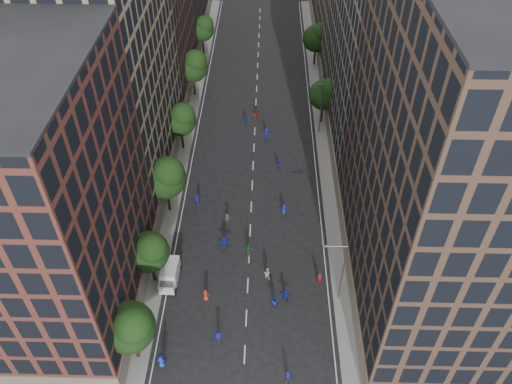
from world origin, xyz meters
TOP-DOWN VIEW (x-y plane):
  - ground at (0.00, 40.00)m, footprint 240.00×240.00m
  - sidewalk_left at (-12.00, 47.50)m, footprint 4.00×105.00m
  - sidewalk_right at (12.00, 47.50)m, footprint 4.00×105.00m
  - bldg_left_a at (-19.00, 11.00)m, footprint 14.00×22.00m
  - bldg_left_b at (-19.00, 35.00)m, footprint 14.00×26.00m
  - bldg_left_c at (-19.00, 58.00)m, footprint 14.00×20.00m
  - bldg_right_a at (19.00, 15.00)m, footprint 14.00×30.00m
  - bldg_right_b at (19.00, 44.00)m, footprint 14.00×28.00m
  - tree_left_0 at (-11.01, 3.85)m, footprint 5.20×5.20m
  - tree_left_1 at (-11.02, 13.86)m, footprint 4.80×4.80m
  - tree_left_2 at (-10.99, 25.83)m, footprint 5.60×5.60m
  - tree_left_3 at (-11.02, 39.85)m, footprint 5.00×5.00m
  - tree_left_4 at (-11.00, 55.84)m, footprint 5.40×5.40m
  - tree_left_5 at (-11.02, 71.86)m, footprint 4.80×4.80m
  - tree_right_a at (11.38, 47.85)m, footprint 5.00×5.00m
  - tree_right_b at (11.39, 67.85)m, footprint 5.20×5.20m
  - streetlamp_near at (10.37, 12.00)m, footprint 2.64×0.22m
  - streetlamp_far at (10.37, 45.00)m, footprint 2.64×0.22m
  - cargo_van at (-9.30, 13.95)m, footprint 2.19×4.43m
  - skater_0 at (-8.50, 2.98)m, footprint 0.81×0.53m
  - skater_1 at (4.47, 1.77)m, footprint 0.70×0.59m
  - skater_2 at (3.13, 10.64)m, footprint 1.00×0.84m
  - skater_3 at (-2.85, 5.88)m, footprint 1.19×0.77m
  - skater_4 at (-8.50, 3.19)m, footprint 1.22×0.72m
  - skater_5 at (4.43, 11.60)m, footprint 1.52×1.01m
  - skater_6 at (-4.75, 11.34)m, footprint 0.91×0.68m
  - skater_7 at (8.50, 14.10)m, footprint 0.74×0.60m
  - skater_8 at (2.27, 14.64)m, footprint 1.05×0.95m
  - skater_9 at (-3.13, 23.86)m, footprint 1.08×0.80m
  - skater_10 at (-0.07, 18.29)m, footprint 1.16×0.75m
  - skater_11 at (-3.19, 19.46)m, footprint 1.83×0.93m
  - skater_12 at (4.48, 25.76)m, footprint 0.83×0.59m
  - skater_13 at (-7.49, 27.31)m, footprint 0.74×0.56m
  - skater_14 at (3.82, 35.30)m, footprint 0.84×0.71m
  - skater_15 at (1.98, 42.91)m, footprint 1.42×1.13m
  - skater_16 at (-1.61, 46.81)m, footprint 1.06×0.67m
  - skater_17 at (0.20, 48.59)m, footprint 1.58×0.75m

SIDE VIEW (x-z plane):
  - ground at x=0.00m, z-range 0.00..0.00m
  - sidewalk_left at x=-12.00m, z-range 0.00..0.15m
  - sidewalk_right at x=12.00m, z-range 0.00..0.15m
  - skater_9 at x=-3.13m, z-range 0.00..1.49m
  - skater_14 at x=3.82m, z-range 0.00..1.53m
  - skater_5 at x=4.43m, z-range 0.00..1.57m
  - skater_12 at x=4.48m, z-range 0.00..1.58m
  - skater_1 at x=4.47m, z-range 0.00..1.62m
  - skater_17 at x=0.20m, z-range 0.00..1.63m
  - skater_0 at x=-8.50m, z-range 0.00..1.64m
  - skater_16 at x=-1.61m, z-range 0.00..1.68m
  - skater_6 at x=-4.75m, z-range 0.00..1.69m
  - skater_3 at x=-2.85m, z-range 0.00..1.75m
  - skater_7 at x=8.50m, z-range 0.00..1.76m
  - skater_8 at x=2.27m, z-range 0.00..1.78m
  - skater_13 at x=-7.49m, z-range 0.00..1.82m
  - skater_2 at x=3.13m, z-range 0.00..1.84m
  - skater_10 at x=-0.07m, z-range 0.00..1.84m
  - skater_11 at x=-3.19m, z-range 0.00..1.89m
  - skater_15 at x=1.98m, z-range 0.00..1.93m
  - skater_4 at x=-8.50m, z-range 0.00..1.95m
  - cargo_van at x=-9.30m, z-range 0.06..2.38m
  - streetlamp_near at x=10.37m, z-range 0.64..9.70m
  - streetlamp_far at x=10.37m, z-range 0.64..9.70m
  - tree_left_1 at x=-11.02m, z-range 1.45..9.66m
  - tree_right_a at x=11.38m, z-range 1.43..9.83m
  - tree_left_5 at x=-11.02m, z-range 1.51..9.84m
  - tree_left_3 at x=-11.02m, z-range 1.53..10.11m
  - tree_left_0 at x=-11.01m, z-range 1.54..10.37m
  - tree_right_b at x=11.39m, z-range 1.54..10.37m
  - tree_left_4 at x=-11.00m, z-range 1.56..10.63m
  - tree_left_2 at x=-10.99m, z-range 1.63..11.08m
  - bldg_left_c at x=-19.00m, z-range 0.00..28.00m
  - bldg_left_a at x=-19.00m, z-range 0.00..30.00m
  - bldg_right_b at x=19.00m, z-range 0.00..33.00m
  - bldg_left_b at x=-19.00m, z-range 0.00..34.00m
  - bldg_right_a at x=19.00m, z-range 0.00..36.00m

